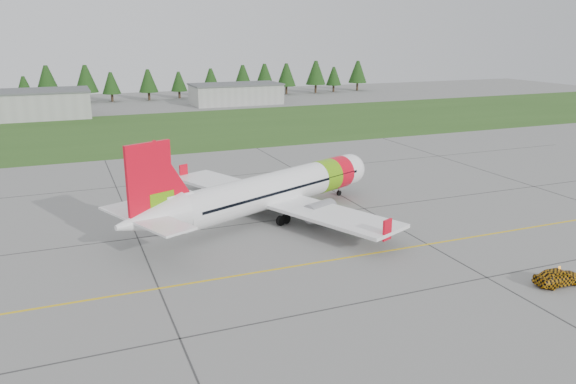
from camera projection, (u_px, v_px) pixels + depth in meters
name	position (u px, v px, depth m)	size (l,w,h in m)	color
ground	(380.00, 299.00, 41.81)	(320.00, 320.00, 0.00)	gray
aircraft	(272.00, 190.00, 59.78)	(31.74, 30.13, 10.13)	white
follow_me_car	(560.00, 261.00, 43.61)	(1.62, 1.37, 4.03)	orange
grass_strip	(171.00, 129.00, 114.85)	(320.00, 50.00, 0.03)	#30561E
taxi_guideline	(332.00, 260.00, 48.93)	(120.00, 0.25, 0.02)	gold
hangar_west	(15.00, 106.00, 128.10)	(32.00, 14.00, 6.00)	#A8A8A3
hangar_east	(236.00, 94.00, 155.27)	(24.00, 12.00, 5.20)	#A8A8A3
treeline	(133.00, 83.00, 163.37)	(160.00, 8.00, 10.00)	#1C3F14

